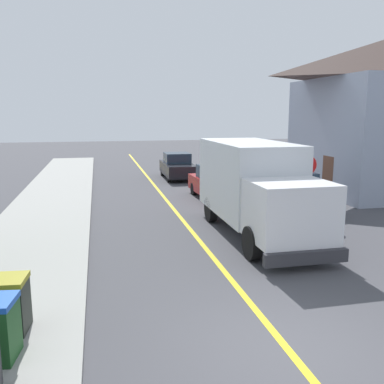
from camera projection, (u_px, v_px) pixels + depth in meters
ground_plane at (289, 351)px, 7.57m from camera, size 120.00×120.00×0.00m
sidewalk_curb at (11, 286)px, 10.23m from camera, size 3.60×60.00×0.15m
centre_line_yellow at (181, 218)px, 17.16m from camera, size 0.16×56.00×0.01m
box_truck at (255, 185)px, 14.67m from camera, size 2.40×7.18×3.20m
parked_car_near at (217, 184)px, 20.84m from camera, size 1.98×4.47×1.67m
parked_car_mid at (177, 166)px, 27.55m from camera, size 1.87×4.43×1.67m
parked_van_across at (292, 191)px, 18.88m from camera, size 1.90×4.44×1.67m
trash_bin_back at (10, 304)px, 7.89m from camera, size 0.69×0.77×1.06m
stop_sign at (307, 175)px, 16.20m from camera, size 0.80×0.10×2.65m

